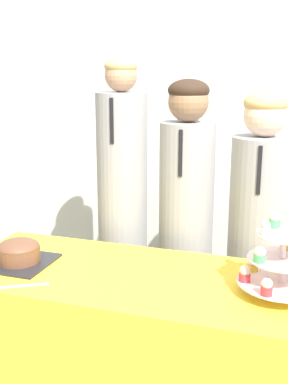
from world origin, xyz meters
name	(u,v)px	position (x,y,z in m)	size (l,w,h in m)	color
wall_back	(213,109)	(0.00, 1.59, 1.35)	(9.00, 0.06, 2.70)	silver
table	(151,361)	(0.00, 0.32, 0.39)	(1.66, 0.64, 0.77)	yellow
round_cake	(19,252)	(-0.59, 0.27, 0.82)	(0.27, 0.27, 0.11)	#232328
cupcake_stand	(282,261)	(0.50, 0.32, 0.90)	(0.32, 0.32, 0.30)	silver
student_0	(123,223)	(-0.34, 0.88, 0.79)	(0.26, 0.27, 1.65)	#939399
student_1	(185,237)	(0.01, 0.88, 0.75)	(0.27, 0.28, 1.54)	#939399
student_2	(257,251)	(0.37, 0.88, 0.72)	(0.29, 0.30, 1.49)	#939399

